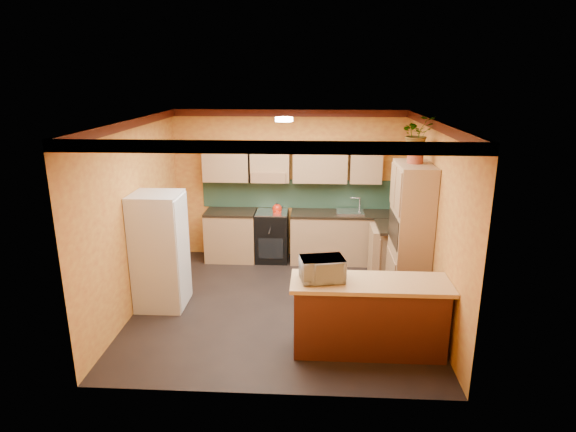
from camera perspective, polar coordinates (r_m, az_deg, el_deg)
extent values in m
plane|color=black|center=(7.28, -0.73, -10.41)|extent=(4.20, 4.20, 0.00)
cube|color=white|center=(6.52, -0.82, 11.27)|extent=(4.20, 4.20, 0.04)
cube|color=gold|center=(8.81, 0.18, 3.72)|extent=(4.20, 0.04, 2.70)
cube|color=gold|center=(4.81, -2.53, -7.31)|extent=(4.20, 0.04, 2.70)
cube|color=gold|center=(7.23, -17.62, 0.11)|extent=(0.04, 4.20, 2.70)
cube|color=gold|center=(6.96, 16.74, -0.44)|extent=(0.04, 4.20, 2.70)
cube|color=#213E2E|center=(8.82, 1.79, 2.64)|extent=(3.70, 0.02, 0.53)
cube|color=#213E2E|center=(8.32, 14.43, 1.26)|extent=(0.02, 1.40, 0.53)
cube|color=tan|center=(8.55, 0.79, 6.41)|extent=(3.10, 0.34, 0.70)
cylinder|color=white|center=(7.12, -0.47, 11.38)|extent=(0.26, 0.26, 0.06)
cube|color=tan|center=(8.76, 2.18, -2.56)|extent=(3.65, 0.60, 0.88)
cube|color=black|center=(8.62, 2.22, 0.34)|extent=(3.65, 0.62, 0.04)
cube|color=black|center=(8.78, -1.90, -2.39)|extent=(0.58, 0.58, 0.91)
cube|color=silver|center=(8.63, 7.37, 0.48)|extent=(0.48, 0.40, 0.03)
cube|color=tan|center=(8.17, 12.51, -4.36)|extent=(0.60, 0.80, 0.88)
cube|color=black|center=(8.03, 12.71, -1.29)|extent=(0.62, 0.80, 0.04)
cube|color=silver|center=(7.17, -14.96, -4.03)|extent=(0.68, 0.66, 1.70)
cube|color=tan|center=(7.17, 14.27, -2.27)|extent=(0.48, 0.90, 2.10)
cylinder|color=brown|center=(6.95, 14.85, 6.73)|extent=(0.22, 0.22, 0.16)
imported|color=tan|center=(6.91, 15.05, 9.40)|extent=(0.54, 0.50, 0.50)
cube|color=#532013|center=(6.05, 9.55, -11.87)|extent=(1.80, 0.55, 0.88)
cube|color=tan|center=(5.85, 9.76, -7.85)|extent=(1.90, 0.65, 0.05)
imported|color=silver|center=(5.74, 4.06, -6.30)|extent=(0.57, 0.44, 0.28)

